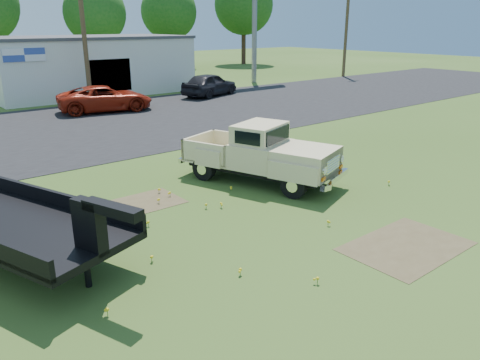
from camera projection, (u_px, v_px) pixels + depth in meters
The scene contains 14 objects.
ground at pixel (274, 223), 12.40m from camera, with size 140.00×140.00×0.00m, color #324F19.
asphalt_lot at pixel (69, 129), 23.43m from camera, with size 90.00×14.00×0.02m, color black.
dirt_patch_a at pixel (406, 246), 11.09m from camera, with size 3.00×2.00×0.01m, color brown.
dirt_patch_b at pixel (143, 203), 13.78m from camera, with size 2.20×1.60×0.01m, color brown.
commercial_building at pixel (88, 64), 35.17m from camera, with size 14.20×8.20×4.15m.
utility_pole_mid at pixel (84, 30), 29.51m from camera, with size 1.60×0.30×9.00m.
utility_pole_east at pixel (346, 28), 45.07m from camera, with size 1.60×0.30×9.00m.
treeline_e at pixel (95, 13), 46.35m from camera, with size 6.08×6.08×9.04m.
treeline_f at pixel (169, 12), 54.08m from camera, with size 6.40×6.40×9.52m.
treeline_g at pixel (244, 5), 58.66m from camera, with size 7.36×7.36×10.95m.
vintage_pickup_truck at pixel (260, 153), 15.36m from camera, with size 2.11×5.43×1.97m, color #D2BD8D, non-canonical shape.
flatbed_trailer at pixel (0, 214), 10.43m from camera, with size 2.39×7.18×1.96m, color black, non-canonical shape.
red_pickup at pixel (105, 99), 27.88m from camera, with size 2.52×5.47×1.52m, color maroon.
dark_sedan at pixel (210, 85), 33.80m from camera, with size 1.94×4.83×1.64m, color black.
Camera 1 is at (-7.89, -8.27, 5.02)m, focal length 35.00 mm.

